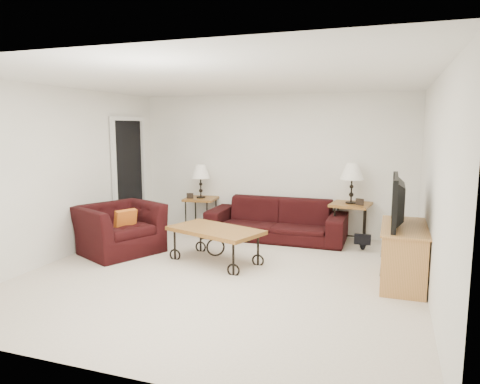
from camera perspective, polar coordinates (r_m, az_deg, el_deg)
name	(u,v)px	position (r m, az deg, el deg)	size (l,w,h in m)	color
ground	(223,274)	(5.92, -2.26, -10.59)	(5.00, 5.00, 0.00)	silver
wall_back	(272,164)	(8.00, 4.23, 3.58)	(5.00, 0.02, 2.50)	white
wall_front	(100,219)	(3.46, -17.65, -3.34)	(5.00, 0.02, 2.50)	white
wall_left	(63,174)	(6.94, -21.93, 2.23)	(0.02, 5.00, 2.50)	white
wall_right	(434,189)	(5.27, 23.88, 0.30)	(0.02, 5.00, 2.50)	white
ceiling	(222,80)	(5.62, -2.41, 14.27)	(5.00, 5.00, 0.00)	white
doorway	(129,177)	(8.26, -14.19, 1.89)	(0.08, 0.94, 2.04)	black
sofa	(276,219)	(7.62, 4.71, -3.56)	(2.36, 0.92, 0.69)	black
side_table_left	(201,214)	(8.28, -5.06, -2.85)	(0.56, 0.56, 0.62)	#965D26
side_table_right	(350,223)	(7.60, 14.08, -3.90)	(0.61, 0.61, 0.67)	#965D26
lamp_left	(201,181)	(8.18, -5.12, 1.39)	(0.35, 0.35, 0.62)	black
lamp_right	(352,183)	(7.49, 14.26, 1.10)	(0.38, 0.38, 0.67)	black
photo_frame_left	(190,196)	(8.15, -6.49, -0.49)	(0.12, 0.02, 0.10)	black
photo_frame_right	(360,202)	(7.37, 15.25, -1.25)	(0.13, 0.02, 0.11)	black
coffee_table	(215,245)	(6.35, -3.19, -6.92)	(1.32, 0.72, 0.50)	#965D26
armchair	(119,229)	(7.04, -15.37, -4.61)	(1.15, 1.00, 0.75)	black
throw_pillow	(125,221)	(6.89, -14.62, -3.63)	(0.34, 0.09, 0.34)	#CC5D1A
tv_stand	(403,254)	(5.88, 20.36, -7.59)	(0.50, 1.20, 0.72)	#C18047
television	(404,201)	(5.73, 20.51, -1.12)	(1.08, 0.14, 0.62)	black
backpack	(363,234)	(7.22, 15.67, -5.32)	(0.39, 0.29, 0.50)	black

